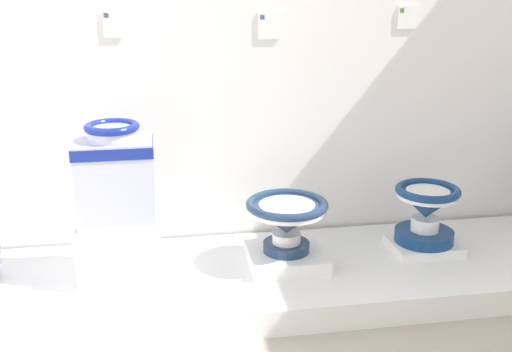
{
  "coord_description": "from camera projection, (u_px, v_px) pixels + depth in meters",
  "views": [
    {
      "loc": [
        1.54,
        -0.18,
        1.48
      ],
      "look_at": [
        2.01,
        2.53,
        0.6
      ],
      "focal_mm": 43.47,
      "sensor_mm": 36.0,
      "label": 1
    }
  ],
  "objects": [
    {
      "name": "display_platform",
      "position": [
        283.0,
        277.0,
        3.07
      ],
      "size": [
        3.86,
        0.86,
        0.13
      ],
      "primitive_type": "cube",
      "color": "white",
      "rests_on": "ground_plane"
    },
    {
      "name": "plinth_block_squat_floral",
      "position": [
        121.0,
        248.0,
        2.91
      ],
      "size": [
        0.38,
        0.31,
        0.28
      ],
      "primitive_type": "cube",
      "color": "white",
      "rests_on": "display_platform"
    },
    {
      "name": "antique_toilet_squat_floral",
      "position": [
        115.0,
        172.0,
        2.8
      ],
      "size": [
        0.35,
        0.26,
        0.47
      ],
      "color": "silver",
      "rests_on": "plinth_block_squat_floral"
    },
    {
      "name": "plinth_block_central_ornate",
      "position": [
        286.0,
        258.0,
        3.06
      ],
      "size": [
        0.37,
        0.35,
        0.07
      ],
      "primitive_type": "cube",
      "color": "white",
      "rests_on": "display_platform"
    },
    {
      "name": "antique_toilet_central_ornate",
      "position": [
        287.0,
        217.0,
        2.99
      ],
      "size": [
        0.4,
        0.4,
        0.26
      ],
      "color": "navy",
      "rests_on": "plinth_block_central_ornate"
    },
    {
      "name": "plinth_block_pale_glazed",
      "position": [
        423.0,
        246.0,
        3.22
      ],
      "size": [
        0.35,
        0.28,
        0.05
      ],
      "primitive_type": "cube",
      "color": "white",
      "rests_on": "display_platform"
    },
    {
      "name": "antique_toilet_pale_glazed",
      "position": [
        426.0,
        208.0,
        3.15
      ],
      "size": [
        0.33,
        0.33,
        0.3
      ],
      "color": "navy",
      "rests_on": "plinth_block_pale_glazed"
    },
    {
      "name": "info_placard_second",
      "position": [
        113.0,
        24.0,
        3.0
      ],
      "size": [
        0.09,
        0.01,
        0.13
      ],
      "color": "white"
    },
    {
      "name": "info_placard_third",
      "position": [
        269.0,
        25.0,
        3.13
      ],
      "size": [
        0.11,
        0.01,
        0.14
      ],
      "color": "white"
    },
    {
      "name": "info_placard_fourth",
      "position": [
        407.0,
        17.0,
        3.24
      ],
      "size": [
        0.1,
        0.01,
        0.12
      ],
      "color": "white"
    }
  ]
}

